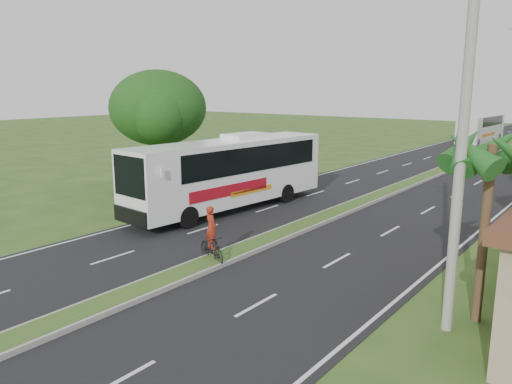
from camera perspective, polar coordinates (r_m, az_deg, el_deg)
The scene contains 10 objects.
ground at distance 17.61m, azimuth -9.12°, elevation -9.77°, with size 180.00×180.00×0.00m, color #2C4B1B.
road_asphalt at distance 33.96m, azimuth 16.26°, elevation 0.47°, with size 14.00×160.00×0.02m, color black.
median_strip at distance 33.94m, azimuth 16.27°, elevation 0.62°, with size 1.20×160.00×0.18m.
lane_edge_left at distance 36.88m, azimuth 6.56°, elevation 1.73°, with size 0.12×160.00×0.01m, color silver.
palm_verge_a at distance 14.51m, azimuth 25.35°, elevation 3.96°, with size 2.40×2.40×5.45m.
shade_tree at distance 32.12m, azimuth -11.24°, elevation 9.12°, with size 6.30×6.00×7.54m.
utility_pole_a at distance 13.58m, azimuth 22.69°, elevation 7.68°, with size 1.60×0.28×11.00m.
coach_bus_main at distance 26.50m, azimuth -2.92°, elevation 2.64°, with size 3.56×12.57×4.01m.
coach_bus_far at distance 65.36m, azimuth 24.31°, elevation 6.76°, with size 2.76×10.94×3.16m.
motorcyclist at distance 18.81m, azimuth -5.12°, elevation -5.78°, with size 1.86×1.09×2.17m.
Camera 1 is at (12.07, -11.08, 6.46)m, focal length 35.00 mm.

